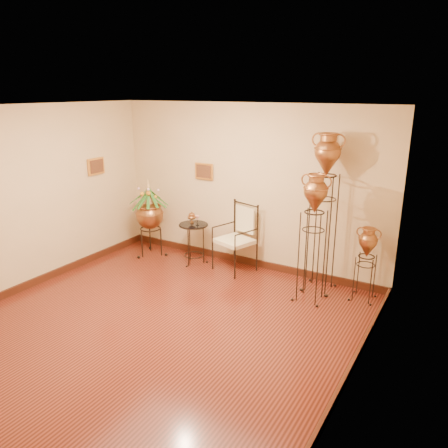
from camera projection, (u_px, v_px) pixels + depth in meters
The scene contains 8 objects.
ground at pixel (158, 325), 5.80m from camera, with size 5.00×5.00×0.00m, color maroon.
room_shell at pixel (152, 198), 5.30m from camera, with size 5.02×5.02×2.81m.
amphora_tall at pixel (323, 212), 6.49m from camera, with size 0.56×0.56×2.44m.
amphora_mid at pixel (313, 238), 6.24m from camera, with size 0.55×0.55×1.91m.
amphora_short at pixel (366, 264), 6.36m from camera, with size 0.42×0.42×1.13m.
planter_urn at pixel (150, 212), 8.04m from camera, with size 0.85×0.85×1.49m.
armchair at pixel (235, 238), 7.41m from camera, with size 0.80×0.77×1.15m.
side_table at pixel (194, 243), 7.77m from camera, with size 0.58×0.58×0.93m.
Camera 1 is at (3.37, -3.98, 3.00)m, focal length 35.00 mm.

